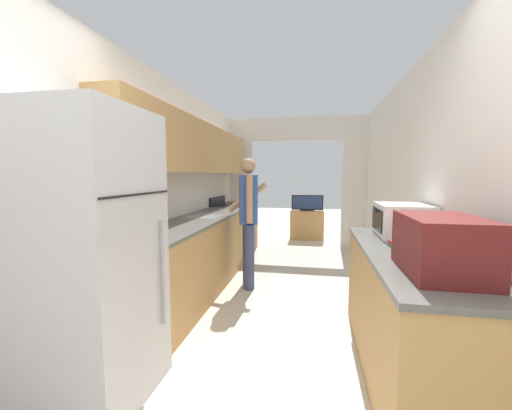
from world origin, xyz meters
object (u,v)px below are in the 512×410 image
Objects in this scene: range_oven at (234,230)px; television at (307,203)px; person at (248,219)px; suitcase at (441,245)px; tv_cabinet at (307,225)px; microwave at (402,220)px; refrigerator at (91,258)px; book_stack at (409,246)px.

range_oven is 1.52× the size of television.
suitcase is (1.46, -1.98, 0.18)m from person.
range_oven is 4.02m from suitcase.
tv_cabinet is (-0.81, 5.12, -0.73)m from suitcase.
person is 3.25m from tv_cabinet.
suitcase reaches higher than microwave.
suitcase is 5.24m from tv_cabinet.
person is at bearing 75.51° from refrigerator.
suitcase is 5.15m from television.
tv_cabinet is 1.06× the size of television.
range_oven reaches higher than tv_cabinet.
refrigerator reaches higher than microwave.
tv_cabinet is (-0.81, 4.58, -0.60)m from book_stack.
television is at bearing -90.00° from tv_cabinet.
suitcase is at bearing -81.03° from tv_cabinet.
microwave is 4.13m from television.
television is at bearing 99.04° from suitcase.
television reaches higher than tv_cabinet.
range_oven is (-0.03, 3.54, -0.45)m from refrigerator.
suitcase is 0.55m from book_stack.
microwave is at bearing 29.21° from refrigerator.
television is at bearing 53.61° from range_oven.
tv_cabinet is at bearing 54.30° from range_oven.
suitcase reaches higher than tv_cabinet.
refrigerator is 5.40m from tv_cabinet.
person is at bearing -68.57° from range_oven.
person is at bearing 148.77° from microwave.
television is (0.65, 3.09, -0.07)m from person.
refrigerator reaches higher than person.
book_stack is at bearing -98.92° from microwave.
microwave is (2.08, 1.16, 0.12)m from refrigerator.
refrigerator is at bearing -176.88° from suitcase.
microwave is (1.54, -0.93, 0.16)m from person.
range_oven is 3.65× the size of book_stack.
refrigerator is 2.52× the size of tv_cabinet.
suitcase is 2.06× the size of book_stack.
tv_cabinet is at bearing 99.97° from book_stack.
television is (-0.00, -0.04, 0.48)m from tv_cabinet.
book_stack is (-0.08, -0.51, -0.11)m from microwave.
tv_cabinet is at bearing 90.00° from television.
range_oven is 2.09m from tv_cabinet.
microwave is 0.53m from book_stack.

